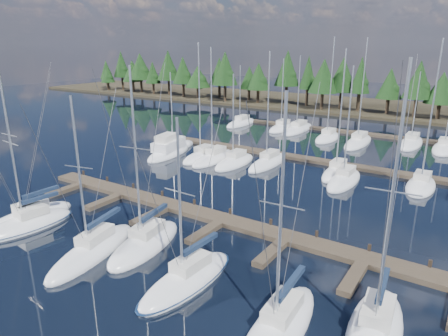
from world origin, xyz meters
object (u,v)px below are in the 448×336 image
Objects in this scene: front_sailboat_1 at (29,224)px; motor_yacht_left at (169,151)px; front_sailboat_2 at (93,251)px; front_sailboat_5 at (279,328)px; front_sailboat_4 at (187,280)px; front_sailboat_6 at (375,330)px; front_sailboat_3 at (145,243)px; front_sailboat_0 at (28,218)px; main_dock at (220,222)px.

motor_yacht_left is (-5.34, 24.13, 0.25)m from front_sailboat_1.
front_sailboat_2 reaches higher than motor_yacht_left.
front_sailboat_2 is 0.91× the size of front_sailboat_5.
front_sailboat_5 is at bearing -0.34° from front_sailboat_2.
front_sailboat_4 reaches higher than motor_yacht_left.
front_sailboat_1 is 0.89× the size of front_sailboat_6.
front_sailboat_5 reaches higher than front_sailboat_1.
front_sailboat_2 is 3.81m from front_sailboat_3.
front_sailboat_3 is at bearing 15.23° from front_sailboat_1.
front_sailboat_0 reaches higher than front_sailboat_5.
main_dock is 6.86m from front_sailboat_3.
front_sailboat_6 is at bearing 3.64° from front_sailboat_0.
front_sailboat_3 is 1.22× the size of front_sailboat_4.
front_sailboat_5 is (15.13, -0.09, 0.01)m from front_sailboat_2.
front_sailboat_5 is at bearing -40.21° from motor_yacht_left.
front_sailboat_6 is (19.46, 2.52, 0.02)m from front_sailboat_2.
front_sailboat_4 is at bearing -69.74° from main_dock.
front_sailboat_0 is 1.13× the size of front_sailboat_2.
front_sailboat_0 reaches higher than main_dock.
front_sailboat_4 is 1.16× the size of motor_yacht_left.
front_sailboat_6 reaches higher than front_sailboat_3.
front_sailboat_2 is 1.06× the size of front_sailboat_4.
front_sailboat_0 is 24.50m from front_sailboat_5.
motor_yacht_left is (-16.00, 21.23, 0.24)m from front_sailboat_3.
front_sailboat_6 is 39.49m from motor_yacht_left.
front_sailboat_0 is 9.39m from front_sailboat_2.
front_sailboat_2 is at bearing -174.05° from front_sailboat_4.
front_sailboat_3 is at bearing -112.36° from main_dock.
front_sailboat_1 is 16.40m from front_sailboat_4.
front_sailboat_6 is (27.70, 2.49, 0.02)m from front_sailboat_1.
front_sailboat_2 is at bearing -118.50° from main_dock.
front_sailboat_1 is 24.72m from motor_yacht_left.
front_sailboat_4 is 0.78× the size of front_sailboat_6.
motor_yacht_left is (-33.03, 21.65, 0.23)m from front_sailboat_6.
front_sailboat_0 reaches higher than front_sailboat_4.
front_sailboat_3 reaches higher than front_sailboat_0.
front_sailboat_3 is at bearing -53.00° from motor_yacht_left.
front_sailboat_3 reaches higher than motor_yacht_left.
front_sailboat_3 is at bearing 166.59° from front_sailboat_5.
main_dock is 4.34× the size of motor_yacht_left.
front_sailboat_6 is 1.49× the size of motor_yacht_left.
front_sailboat_1 reaches higher than front_sailboat_4.
front_sailboat_0 is 1.03× the size of front_sailboat_5.
front_sailboat_2 is at bearing -0.25° from front_sailboat_1.
front_sailboat_4 is (3.11, -8.43, 0.07)m from main_dock.
front_sailboat_6 reaches higher than front_sailboat_5.
front_sailboat_1 is at bearing -174.87° from front_sailboat_6.
main_dock is 3.53× the size of front_sailboat_2.
front_sailboat_4 is at bearing 2.84° from front_sailboat_1.
front_sailboat_3 is (-2.61, -6.34, 0.09)m from main_dock.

